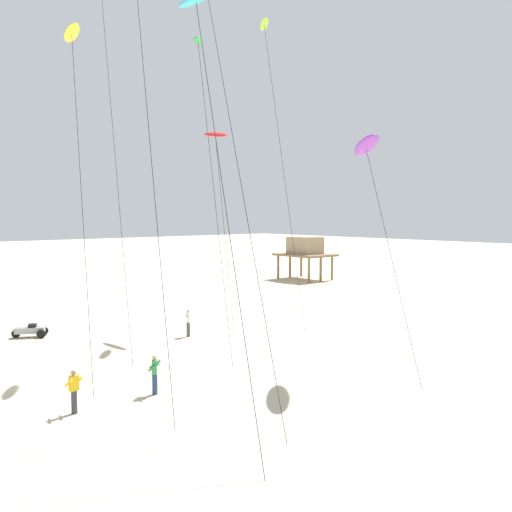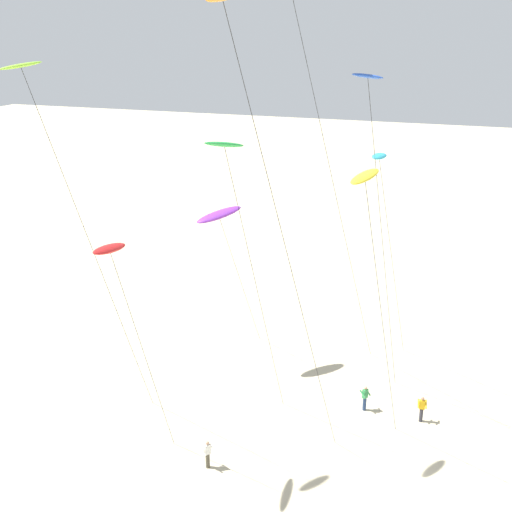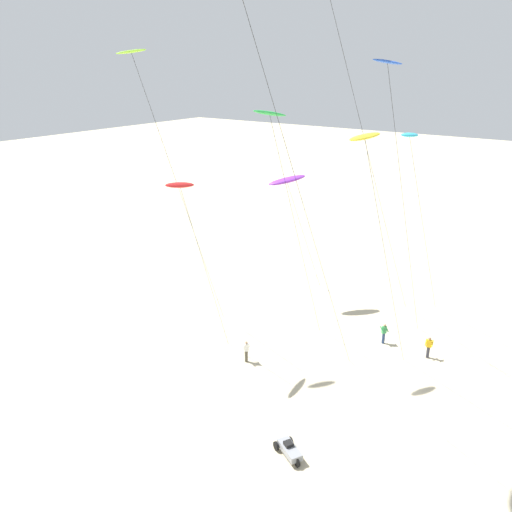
% 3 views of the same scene
% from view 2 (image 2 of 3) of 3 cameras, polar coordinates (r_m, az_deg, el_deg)
% --- Properties ---
extents(ground_plane, '(260.00, 260.00, 0.00)m').
position_cam_2_polar(ground_plane, '(34.67, 12.98, -20.40)').
color(ground_plane, beige).
extents(kite_orange, '(10.25, 3.33, 23.56)m').
position_cam_2_polar(kite_orange, '(22.18, -2.84, 21.83)').
color(kite_orange, orange).
rests_on(kite_orange, ground).
extents(kite_red, '(4.55, 1.38, 13.20)m').
position_cam_2_polar(kite_red, '(29.25, -13.20, 0.45)').
color(kite_red, red).
rests_on(kite_red, ground).
extents(kite_green, '(6.18, 2.47, 17.46)m').
position_cam_2_polar(kite_green, '(29.81, -2.78, 9.58)').
color(kite_green, green).
rests_on(kite_green, ground).
extents(kite_blue, '(7.29, 2.82, 20.32)m').
position_cam_2_polar(kite_blue, '(31.38, 10.31, 14.76)').
color(kite_blue, blue).
rests_on(kite_blue, ground).
extents(kite_cyan, '(7.28, 2.37, 15.63)m').
position_cam_2_polar(kite_cyan, '(36.79, 11.25, 8.72)').
color(kite_cyan, '#33BFE0').
rests_on(kite_cyan, ground).
extents(kite_purple, '(5.82, 2.84, 11.38)m').
position_cam_2_polar(kite_purple, '(40.40, -3.39, 3.77)').
color(kite_purple, purple).
rests_on(kite_purple, ground).
extents(kite_yellow, '(7.03, 2.47, 16.53)m').
position_cam_2_polar(kite_yellow, '(27.27, 9.99, 6.82)').
color(kite_yellow, yellow).
rests_on(kite_yellow, ground).
extents(kite_lime, '(7.02, 2.69, 20.94)m').
position_cam_2_polar(kite_lime, '(30.45, -20.23, 14.73)').
color(kite_lime, '#8CD833').
rests_on(kite_lime, ground).
extents(kite_flyer_nearest, '(0.73, 0.73, 1.67)m').
position_cam_2_polar(kite_flyer_nearest, '(34.95, -4.46, -17.58)').
color(kite_flyer_nearest, '#4C4738').
rests_on(kite_flyer_nearest, ground).
extents(kite_flyer_middle, '(0.72, 0.72, 1.67)m').
position_cam_2_polar(kite_flyer_middle, '(39.76, 9.94, -12.63)').
color(kite_flyer_middle, navy).
rests_on(kite_flyer_middle, ground).
extents(kite_flyer_furthest, '(0.57, 0.59, 1.67)m').
position_cam_2_polar(kite_flyer_furthest, '(39.47, 14.93, -13.34)').
color(kite_flyer_furthest, '#33333D').
rests_on(kite_flyer_furthest, ground).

